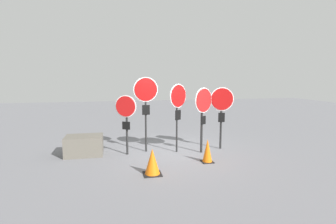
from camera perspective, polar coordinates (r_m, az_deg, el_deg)
name	(u,v)px	position (r m, az deg, el deg)	size (l,w,h in m)	color
ground_plane	(175,152)	(9.07, 1.57, -8.66)	(40.00, 40.00, 0.00)	slate
stop_sign_0	(126,113)	(8.55, -9.13, -0.12)	(0.66, 0.33, 1.97)	black
stop_sign_1	(146,97)	(8.78, -4.86, 3.34)	(0.82, 0.14, 2.55)	black
stop_sign_2	(178,102)	(8.73, 2.19, 2.28)	(0.66, 0.47, 2.32)	black
stop_sign_3	(203,107)	(8.75, 7.66, 1.04)	(0.73, 0.45, 2.20)	black
stop_sign_4	(222,105)	(9.32, 11.63, 1.48)	(0.81, 0.20, 2.19)	black
traffic_cone_0	(152,162)	(6.98, -3.44, -10.76)	(0.48, 0.48, 0.69)	black
traffic_cone_1	(207,151)	(8.01, 8.58, -8.36)	(0.35, 0.35, 0.70)	black
storage_crate	(84,145)	(9.08, -17.78, -6.94)	(1.19, 0.88, 0.63)	#605B51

